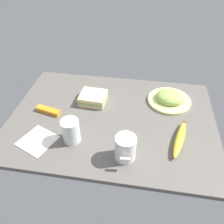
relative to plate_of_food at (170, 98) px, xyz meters
The scene contains 8 objects.
tabletop 29.70cm from the plate_of_food, 148.93° to the right, with size 90.00×64.00×2.00cm, color #5B5651.
plate_of_food is the anchor object (origin of this frame).
coffee_mug_black 40.10cm from the plate_of_food, 115.46° to the right, with size 7.63×9.71×10.13cm.
sandwich_main 36.38cm from the plate_of_food, behind, with size 12.51×11.39×4.40cm.
glass_of_milk 49.70cm from the plate_of_food, 141.59° to the right, with size 6.96×6.96×10.01cm.
banana 25.41cm from the plate_of_food, 82.88° to the right, with size 8.23×20.39×3.27cm.
snack_bar 56.87cm from the plate_of_food, 163.11° to the right, with size 11.48×2.92×2.00cm, color orange.
paper_napkin 62.23cm from the plate_of_food, 147.24° to the right, with size 12.53×12.53×0.30cm, color white.
Camera 1 is at (11.51, -72.51, 69.25)cm, focal length 36.00 mm.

